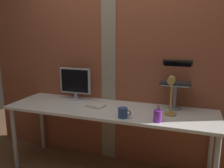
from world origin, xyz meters
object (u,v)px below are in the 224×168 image
at_px(monitor, 75,82).
at_px(desk_lamp, 171,92).
at_px(pen_cup, 158,116).
at_px(coffee_mug, 123,113).
at_px(laptop, 176,76).

relative_size(monitor, desk_lamp, 0.96).
bearing_deg(pen_cup, coffee_mug, -179.95).
xyz_separation_m(desk_lamp, coffee_mug, (-0.43, -0.17, -0.21)).
height_order(pen_cup, coffee_mug, pen_cup).
relative_size(desk_lamp, coffee_mug, 3.08).
xyz_separation_m(pen_cup, coffee_mug, (-0.33, -0.00, -0.01)).
distance_m(monitor, pen_cup, 1.16).
bearing_deg(coffee_mug, monitor, 149.55).
height_order(laptop, coffee_mug, laptop).
distance_m(laptop, coffee_mug, 0.74).
height_order(laptop, desk_lamp, laptop).
relative_size(monitor, coffee_mug, 2.96).
xyz_separation_m(monitor, coffee_mug, (0.74, -0.43, -0.17)).
xyz_separation_m(laptop, coffee_mug, (-0.45, -0.51, -0.30)).
distance_m(laptop, desk_lamp, 0.35).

